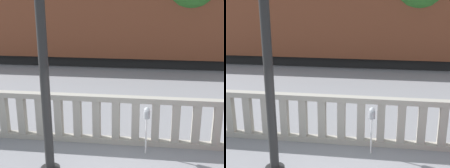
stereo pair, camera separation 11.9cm
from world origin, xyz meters
The scene contains 5 objects.
balustrade centered at (0.00, 3.06, 0.66)m, with size 17.01×0.24×1.33m.
lamppost centered at (-1.52, 1.35, 2.77)m, with size 0.43×0.43×5.52m.
parking_meter centered at (0.55, 2.60, 0.98)m, with size 0.16×0.16×1.24m.
train_near centered at (-0.47, 12.57, 1.89)m, with size 21.93×3.02×4.20m.
train_far centered at (5.88, 22.01, 2.05)m, with size 26.09×2.77×4.52m.
Camera 2 is at (0.70, -4.46, 3.98)m, focal length 50.00 mm.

